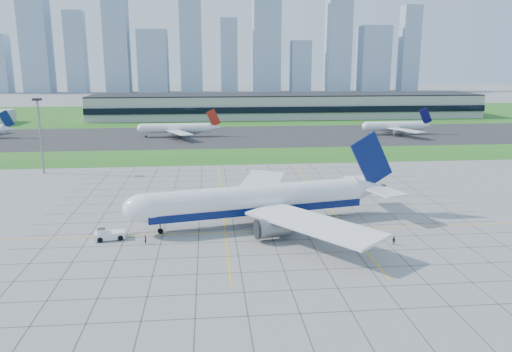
{
  "coord_description": "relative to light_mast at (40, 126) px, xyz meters",
  "views": [
    {
      "loc": [
        -13.4,
        -108.59,
        37.79
      ],
      "look_at": [
        -0.66,
        23.57,
        7.0
      ],
      "focal_mm": 35.0,
      "sensor_mm": 36.0,
      "label": 1
    }
  ],
  "objects": [
    {
      "name": "distant_jet_1",
      "position": [
        40.98,
        80.22,
        -11.7
      ],
      "size": [
        39.76,
        42.66,
        14.08
      ],
      "color": "white",
      "rests_on": "ground"
    },
    {
      "name": "distant_jet_2",
      "position": [
        154.14,
        77.95,
        -11.7
      ],
      "size": [
        35.16,
        42.66,
        14.08
      ],
      "color": "white",
      "rests_on": "ground"
    },
    {
      "name": "airliner",
      "position": [
        68.05,
        -61.49,
        -10.45
      ],
      "size": [
        65.86,
        66.07,
        20.96
      ],
      "rotation": [
        0.0,
        0.0,
        0.2
      ],
      "color": "white",
      "rests_on": "ground"
    },
    {
      "name": "crew_near",
      "position": [
        42.92,
        -72.31,
        -15.25
      ],
      "size": [
        0.53,
        0.73,
        1.86
      ],
      "primitive_type": "imported",
      "rotation": [
        0.0,
        0.0,
        1.44
      ],
      "color": "black",
      "rests_on": "ground"
    },
    {
      "name": "apron_markings",
      "position": [
        70.43,
        -53.91,
        -16.17
      ],
      "size": [
        120.0,
        130.0,
        0.03
      ],
      "color": "#474744",
      "rests_on": "ground"
    },
    {
      "name": "terminal",
      "position": [
        110.0,
        164.87,
        -8.29
      ],
      "size": [
        260.0,
        43.0,
        15.8
      ],
      "color": "#B7B7B2",
      "rests_on": "ground"
    },
    {
      "name": "grass_far",
      "position": [
        70.0,
        190.0,
        -16.16
      ],
      "size": [
        700.0,
        145.0,
        0.04
      ],
      "primitive_type": "cube",
      "color": "#26631C",
      "rests_on": "ground"
    },
    {
      "name": "grass_median",
      "position": [
        70.0,
        25.0,
        -16.16
      ],
      "size": [
        700.0,
        35.0,
        0.04
      ],
      "primitive_type": "cube",
      "color": "#26631C",
      "rests_on": "ground"
    },
    {
      "name": "light_mast",
      "position": [
        0.0,
        0.0,
        0.0
      ],
      "size": [
        2.5,
        2.5,
        25.6
      ],
      "color": "gray",
      "rests_on": "ground"
    },
    {
      "name": "city_skyline",
      "position": [
        61.29,
        455.0,
        42.91
      ],
      "size": [
        523.0,
        32.4,
        160.0
      ],
      "color": "#91A7BE",
      "rests_on": "ground"
    },
    {
      "name": "pushback_tug",
      "position": [
        34.62,
        -68.96,
        -15.04
      ],
      "size": [
        9.35,
        4.27,
        2.57
      ],
      "rotation": [
        0.0,
        0.0,
        0.2
      ],
      "color": "white",
      "rests_on": "ground"
    },
    {
      "name": "ground",
      "position": [
        70.0,
        -65.0,
        -16.18
      ],
      "size": [
        1400.0,
        1400.0,
        0.0
      ],
      "primitive_type": "plane",
      "color": "gray",
      "rests_on": "ground"
    },
    {
      "name": "crew_far",
      "position": [
        94.91,
        -78.06,
        -15.28
      ],
      "size": [
        1.1,
        1.09,
        1.8
      ],
      "primitive_type": "imported",
      "rotation": [
        0.0,
        0.0,
        -0.74
      ],
      "color": "black",
      "rests_on": "ground"
    },
    {
      "name": "asphalt_taxiway",
      "position": [
        70.0,
        80.0,
        -16.15
      ],
      "size": [
        700.0,
        75.0,
        0.04
      ],
      "primitive_type": "cube",
      "color": "#383838",
      "rests_on": "ground"
    }
  ]
}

